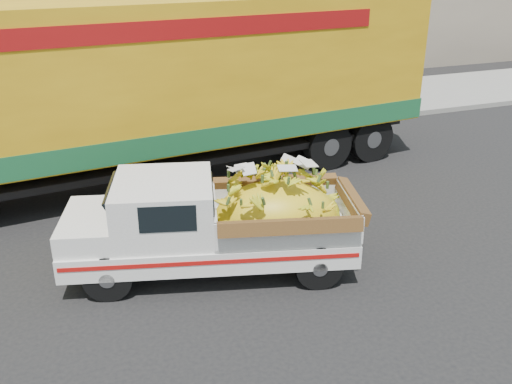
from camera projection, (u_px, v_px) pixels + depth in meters
name	position (u px, v px, depth m)	size (l,w,h in m)	color
ground	(251.00, 261.00, 9.29)	(100.00, 100.00, 0.00)	black
curb	(164.00, 141.00, 14.79)	(60.00, 0.25, 0.15)	gray
sidewalk	(149.00, 120.00, 16.59)	(60.00, 4.00, 0.14)	gray
pickup_truck	(232.00, 221.00, 8.76)	(4.65, 2.69, 1.54)	black
semi_trailer	(163.00, 84.00, 11.73)	(12.04, 3.71, 3.80)	black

